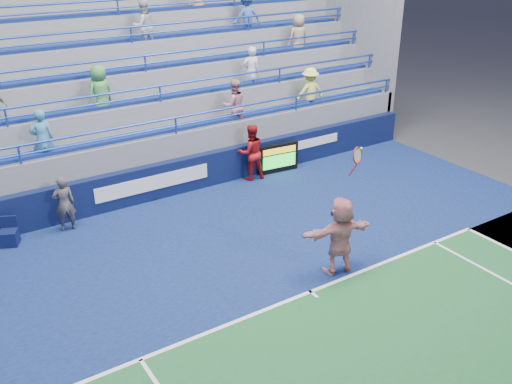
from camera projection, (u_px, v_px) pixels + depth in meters
ground at (311, 292)px, 12.88m from camera, size 120.00×120.00×0.00m
sponsor_wall at (182, 175)px, 17.60m from camera, size 18.00×0.32×1.10m
bleacher_stand at (132, 114)px, 20.05m from camera, size 18.00×5.60×6.13m
serve_speed_board at (278, 158)px, 19.07m from camera, size 1.45×0.30×1.00m
judge_chair at (9, 237)px, 14.73m from camera, size 0.56×0.58×0.75m
tennis_player at (340, 235)px, 13.29m from camera, size 1.87×0.91×3.10m
line_judge at (64, 204)px, 15.24m from camera, size 0.61×0.43×1.57m
ball_girl at (251, 152)px, 18.37m from camera, size 1.01×0.85×1.86m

